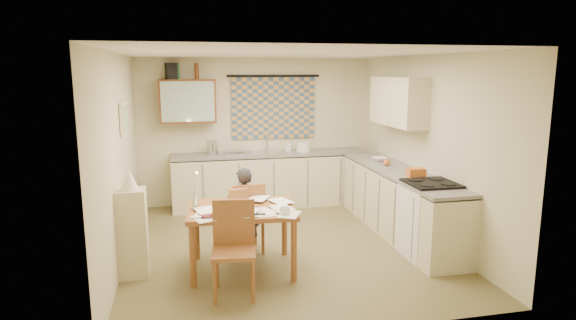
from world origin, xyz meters
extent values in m
cube|color=brown|center=(0.00, 0.00, -0.01)|extent=(4.00, 4.50, 0.02)
cube|color=white|center=(0.00, 0.00, 2.51)|extent=(4.00, 4.50, 0.02)
cube|color=beige|center=(0.00, 2.26, 1.25)|extent=(4.00, 0.02, 2.50)
cube|color=beige|center=(0.00, -2.26, 1.25)|extent=(4.00, 0.02, 2.50)
cube|color=beige|center=(-2.01, 0.00, 1.25)|extent=(0.02, 4.50, 2.50)
cube|color=beige|center=(2.01, 0.00, 1.25)|extent=(0.02, 4.50, 2.50)
cube|color=#385374|center=(0.30, 2.22, 1.65)|extent=(1.45, 0.03, 1.05)
cylinder|color=black|center=(0.30, 2.20, 2.20)|extent=(1.60, 0.04, 0.04)
cube|color=#572A0F|center=(-1.15, 2.08, 1.80)|extent=(0.90, 0.34, 0.70)
cube|color=#99B2A5|center=(-1.15, 1.91, 1.80)|extent=(0.84, 0.02, 0.64)
cube|color=beige|center=(1.83, 0.55, 1.85)|extent=(0.34, 1.30, 0.70)
cube|color=beige|center=(-1.97, 0.40, 1.70)|extent=(0.04, 0.50, 0.40)
cube|color=beige|center=(-1.95, 0.40, 1.70)|extent=(0.01, 0.42, 0.32)
cube|color=beige|center=(0.19, 1.95, 0.43)|extent=(3.30, 0.60, 0.86)
cube|color=#64605E|center=(0.19, 1.95, 0.90)|extent=(3.30, 0.62, 0.04)
cube|color=beige|center=(1.70, 0.12, 0.43)|extent=(0.60, 2.95, 0.86)
cube|color=#64605E|center=(1.70, 0.12, 0.90)|extent=(0.62, 2.95, 0.04)
cube|color=white|center=(1.70, -0.75, 0.46)|extent=(0.61, 0.61, 0.92)
cube|color=black|center=(1.70, -0.75, 0.93)|extent=(0.58, 0.58, 0.03)
cube|color=silver|center=(0.14, 1.95, 0.88)|extent=(0.63, 0.55, 0.10)
cylinder|color=silver|center=(0.16, 2.13, 1.06)|extent=(0.04, 0.04, 0.28)
cube|color=silver|center=(-0.40, 1.95, 0.95)|extent=(0.37, 0.33, 0.06)
cylinder|color=silver|center=(-0.78, 1.95, 1.04)|extent=(0.23, 0.23, 0.24)
cylinder|color=white|center=(0.76, 1.95, 1.00)|extent=(0.30, 0.30, 0.16)
imported|color=white|center=(0.50, 2.00, 1.02)|extent=(0.14, 0.14, 0.19)
imported|color=white|center=(1.70, 0.85, 0.95)|extent=(0.29, 0.29, 0.05)
cube|color=#C36023|center=(1.70, -0.34, 0.98)|extent=(0.23, 0.18, 0.12)
sphere|color=#C36023|center=(1.65, 0.46, 0.97)|extent=(0.10, 0.10, 0.10)
cube|color=black|center=(-1.39, 2.08, 2.28)|extent=(0.20, 0.23, 0.26)
cylinder|color=#195926|center=(-1.30, 2.08, 2.28)|extent=(0.07, 0.07, 0.26)
cylinder|color=#572A0F|center=(-0.99, 2.08, 2.28)|extent=(0.07, 0.07, 0.26)
cube|color=brown|center=(-0.62, -0.68, 0.72)|extent=(1.28, 1.01, 0.05)
cube|color=brown|center=(-0.51, -0.10, 0.44)|extent=(0.46, 0.46, 0.04)
cube|color=brown|center=(-0.49, -0.29, 0.69)|extent=(0.42, 0.09, 0.45)
cube|color=brown|center=(-0.79, -1.32, 0.47)|extent=(0.49, 0.49, 0.04)
cube|color=brown|center=(-0.76, -1.12, 0.73)|extent=(0.44, 0.10, 0.48)
imported|color=black|center=(-0.53, -0.11, 0.55)|extent=(0.46, 0.35, 1.10)
cube|color=beige|center=(-1.84, -0.59, 0.50)|extent=(0.32, 0.30, 1.01)
cone|color=beige|center=(-1.84, -0.59, 1.12)|extent=(0.20, 0.20, 0.22)
cube|color=brown|center=(-0.63, -0.42, 0.83)|extent=(0.23, 0.13, 0.16)
imported|color=white|center=(-0.20, -1.07, 0.80)|extent=(0.14, 0.14, 0.09)
imported|color=maroon|center=(-1.07, -0.88, 0.76)|extent=(0.30, 0.35, 0.03)
imported|color=#C36023|center=(-1.02, -0.75, 0.76)|extent=(0.33, 0.34, 0.02)
cube|color=#C36023|center=(-0.93, -0.96, 0.77)|extent=(0.13, 0.10, 0.04)
cube|color=black|center=(-0.48, -1.01, 0.76)|extent=(0.13, 0.05, 0.02)
cylinder|color=silver|center=(-1.14, -0.60, 0.84)|extent=(0.06, 0.06, 0.18)
cylinder|color=white|center=(-1.11, -0.58, 1.04)|extent=(0.03, 0.03, 0.22)
sphere|color=#FFCC66|center=(-1.11, -0.59, 1.16)|extent=(0.02, 0.02, 0.02)
cube|color=white|center=(-0.41, -0.95, 0.75)|extent=(0.25, 0.32, 0.00)
cube|color=white|center=(-1.07, -1.01, 0.75)|extent=(0.29, 0.35, 0.00)
cube|color=white|center=(-0.62, -0.69, 0.75)|extent=(0.33, 0.36, 0.00)
cube|color=white|center=(-0.41, -0.90, 0.76)|extent=(0.30, 0.35, 0.00)
cube|color=white|center=(-0.51, -0.93, 0.76)|extent=(0.32, 0.36, 0.00)
cube|color=white|center=(-0.16, -0.95, 0.76)|extent=(0.24, 0.31, 0.00)
cube|color=white|center=(-0.21, -0.85, 0.76)|extent=(0.22, 0.30, 0.00)
cube|color=white|center=(-0.58, -0.41, 0.76)|extent=(0.28, 0.34, 0.00)
cube|color=white|center=(-1.05, -0.87, 0.76)|extent=(0.27, 0.34, 0.00)
cube|color=white|center=(-0.16, -1.10, 0.77)|extent=(0.32, 0.36, 0.00)
cube|color=white|center=(-0.84, -0.59, 0.77)|extent=(0.28, 0.34, 0.00)
cube|color=white|center=(-0.57, -0.53, 0.77)|extent=(0.27, 0.34, 0.00)
cube|color=white|center=(-0.68, -0.57, 0.77)|extent=(0.32, 0.36, 0.00)
cube|color=white|center=(-0.14, -0.57, 0.77)|extent=(0.30, 0.35, 0.00)
cube|color=white|center=(-0.19, -0.86, 0.77)|extent=(0.26, 0.33, 0.00)
cube|color=white|center=(-0.59, -0.92, 0.77)|extent=(0.34, 0.36, 0.00)
cube|color=white|center=(-0.65, -0.65, 0.78)|extent=(0.29, 0.35, 0.00)
cube|color=white|center=(-1.03, -0.78, 0.78)|extent=(0.27, 0.34, 0.00)
cube|color=white|center=(-0.39, -0.42, 0.78)|extent=(0.33, 0.36, 0.00)
cube|color=white|center=(-0.63, -1.01, 0.78)|extent=(0.33, 0.36, 0.00)
camera|label=1|loc=(-1.25, -5.96, 2.29)|focal=30.00mm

